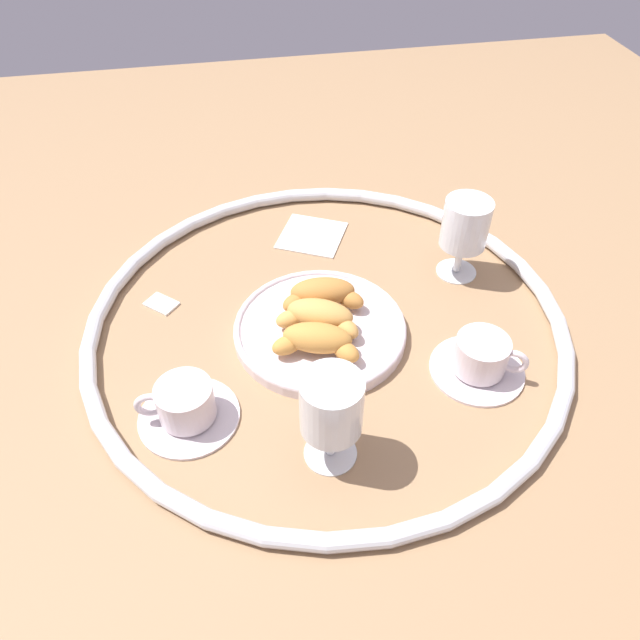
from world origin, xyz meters
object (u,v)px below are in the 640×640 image
object	(u,v)px
folded_napkin	(312,235)
juice_glass_left	(465,227)
coffee_cup_near	(481,359)
pastry_plate	(320,329)
croissant_extra	(317,340)
juice_glass_right	(331,409)
sugar_packet	(161,303)
croissant_large	(323,294)
coffee_cup_far	(186,406)
croissant_small	(319,316)

from	to	relation	value
folded_napkin	juice_glass_left	bearing A→B (deg)	146.66
coffee_cup_near	juice_glass_left	world-z (taller)	juice_glass_left
pastry_plate	juice_glass_left	distance (m)	0.29
croissant_extra	juice_glass_right	size ratio (longest dim) A/B	0.93
croissant_extra	sugar_packet	world-z (taller)	croissant_extra
croissant_large	croissant_extra	world-z (taller)	same
pastry_plate	juice_glass_left	world-z (taller)	juice_glass_left
pastry_plate	coffee_cup_far	world-z (taller)	coffee_cup_far
croissant_small	folded_napkin	distance (m)	0.26
pastry_plate	juice_glass_left	xyz separation A→B (m)	(-0.26, -0.10, 0.08)
croissant_large	coffee_cup_near	bearing A→B (deg)	140.63
croissant_large	coffee_cup_far	world-z (taller)	croissant_large
coffee_cup_near	sugar_packet	distance (m)	0.50
croissant_extra	coffee_cup_near	distance (m)	0.23
folded_napkin	croissant_large	bearing A→B (deg)	84.48
croissant_large	folded_napkin	xyz separation A→B (m)	(-0.02, -0.21, -0.04)
pastry_plate	sugar_packet	size ratio (longest dim) A/B	5.24
juice_glass_right	folded_napkin	distance (m)	0.48
croissant_large	coffee_cup_far	bearing A→B (deg)	37.70
croissant_large	croissant_extra	size ratio (longest dim) A/B	1.05
pastry_plate	croissant_large	xyz separation A→B (m)	(-0.01, -0.05, 0.03)
croissant_extra	folded_napkin	bearing A→B (deg)	-98.78
croissant_extra	juice_glass_right	xyz separation A→B (m)	(0.01, 0.16, 0.05)
pastry_plate	croissant_extra	world-z (taller)	croissant_extra
folded_napkin	coffee_cup_near	bearing A→B (deg)	115.74
sugar_packet	pastry_plate	bearing A→B (deg)	-163.19
croissant_large	juice_glass_left	bearing A→B (deg)	-166.71
pastry_plate	croissant_large	distance (m)	0.06
juice_glass_right	croissant_large	bearing A→B (deg)	-98.77
juice_glass_right	folded_napkin	xyz separation A→B (m)	(-0.06, -0.46, -0.09)
pastry_plate	sugar_packet	xyz separation A→B (m)	(0.24, -0.11, -0.01)
pastry_plate	juice_glass_left	bearing A→B (deg)	-158.19
coffee_cup_near	juice_glass_left	bearing A→B (deg)	-102.29
coffee_cup_near	juice_glass_right	distance (m)	0.26
croissant_small	coffee_cup_far	bearing A→B (deg)	30.49
croissant_small	coffee_cup_far	xyz separation A→B (m)	(0.20, 0.12, -0.01)
juice_glass_right	croissant_extra	bearing A→B (deg)	-94.61
croissant_large	croissant_small	world-z (taller)	same
pastry_plate	croissant_small	size ratio (longest dim) A/B	2.10
croissant_large	pastry_plate	bearing A→B (deg)	74.32
folded_napkin	juice_glass_right	bearing A→B (deg)	82.67
juice_glass_right	sugar_packet	size ratio (longest dim) A/B	2.80
croissant_large	folded_napkin	distance (m)	0.21
croissant_large	sugar_packet	distance (m)	0.26
juice_glass_right	sugar_packet	xyz separation A→B (m)	(0.21, -0.33, -0.09)
croissant_large	juice_glass_left	distance (m)	0.26
croissant_small	croissant_extra	world-z (taller)	same
croissant_small	sugar_packet	bearing A→B (deg)	-26.03
coffee_cup_far	folded_napkin	xyz separation A→B (m)	(-0.24, -0.37, -0.02)
croissant_large	coffee_cup_far	distance (m)	0.27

